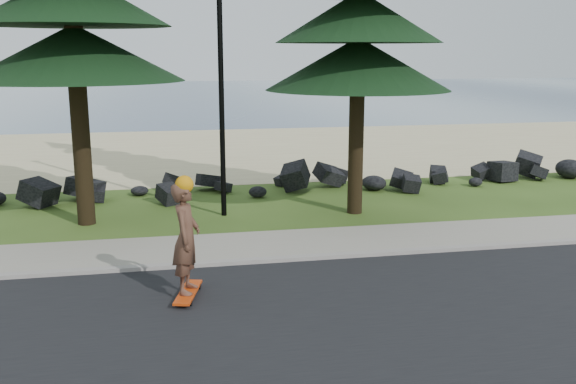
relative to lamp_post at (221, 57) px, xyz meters
name	(u,v)px	position (x,y,z in m)	size (l,w,h in m)	color
ground	(238,251)	(0.00, -3.20, -4.13)	(160.00, 160.00, 0.00)	#2E4716
road	(272,340)	(0.00, -7.70, -4.12)	(160.00, 7.00, 0.02)	black
kerb	(243,262)	(0.00, -4.10, -4.08)	(160.00, 0.20, 0.10)	gray
sidewalk	(237,247)	(0.00, -3.00, -4.09)	(160.00, 2.00, 0.08)	gray
beach_sand	(200,151)	(0.00, 11.30, -4.13)	(160.00, 15.00, 0.01)	tan
ocean	(178,95)	(0.00, 47.80, -4.13)	(160.00, 58.00, 0.01)	#39516E
seawall_boulders	(217,196)	(0.00, 2.40, -4.13)	(60.00, 2.40, 1.10)	black
lamp_post	(221,57)	(0.00, 0.00, 0.00)	(0.25, 0.14, 8.14)	black
skateboarder	(186,238)	(-1.18, -5.75, -3.03)	(0.63, 1.22, 2.20)	#C0370B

